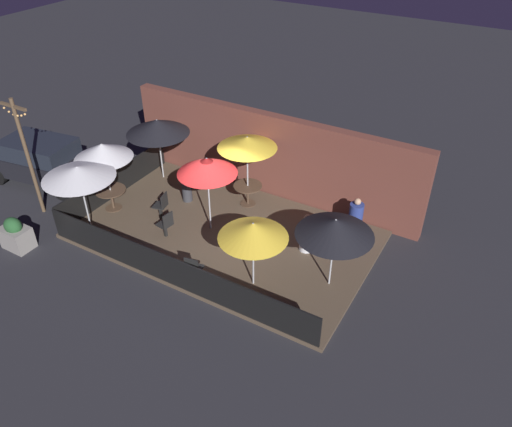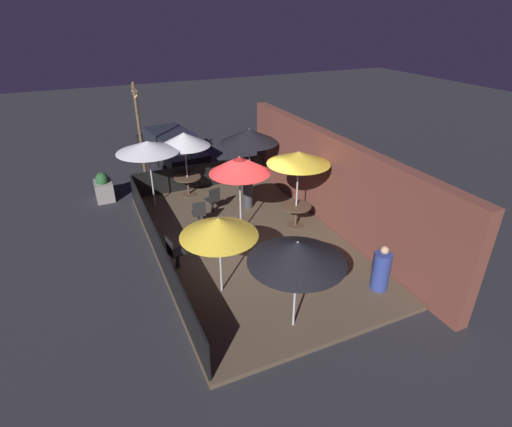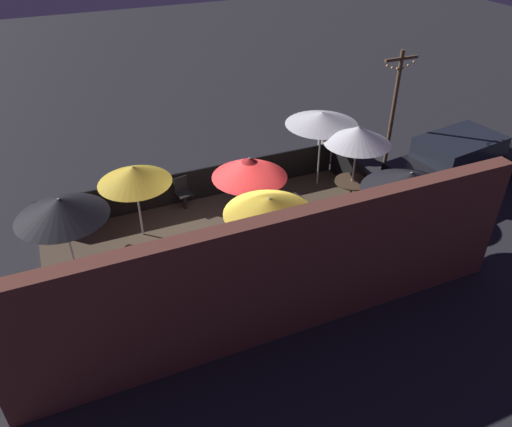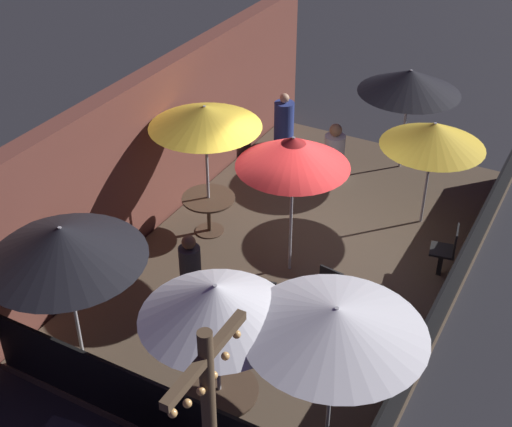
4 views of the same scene
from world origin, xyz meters
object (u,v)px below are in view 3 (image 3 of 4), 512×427
Objects in this scene: patio_umbrella_1 at (358,135)px; dining_table_1 at (352,185)px; patio_chair_2 at (302,207)px; parked_car_0 at (456,161)px; patio_chair_1 at (265,200)px; light_post at (393,109)px; patio_umbrella_0 at (269,206)px; planter_box at (333,144)px; patio_umbrella_6 at (250,167)px; patio_umbrella_4 at (60,208)px; dining_table_0 at (268,271)px; patio_umbrella_3 at (409,182)px; patio_umbrella_5 at (322,118)px; patio_umbrella_2 at (134,175)px; patron_0 at (104,332)px; patron_1 at (323,230)px; patron_2 at (133,270)px; patio_chair_0 at (183,192)px.

patio_umbrella_1 is 2.39× the size of dining_table_1.
patio_chair_2 is 0.20× the size of parked_car_0.
patio_umbrella_1 is at bearing 0.00° from patio_chair_1.
light_post is 2.48m from parked_car_0.
patio_chair_2 is at bearing -36.34° from patio_chair_1.
patio_umbrella_0 is 7.75m from parked_car_0.
planter_box is (-1.13, -2.87, -1.78)m from patio_umbrella_1.
patio_umbrella_6 is at bearing -99.78° from patio_umbrella_0.
patio_umbrella_1 is at bearing -178.48° from patio_umbrella_4.
dining_table_0 is at bearing 8.76° from parked_car_0.
planter_box is (-3.66, -2.52, -0.14)m from patio_chair_1.
patio_umbrella_4 is 2.25× the size of dining_table_0.
patio_umbrella_4 is at bearing -8.44° from parked_car_0.
patio_umbrella_5 reaches higher than patio_umbrella_3.
patio_umbrella_0 is 7.47m from planter_box.
patio_umbrella_2 reaches higher than patron_0.
patio_umbrella_1 is 1.37m from patio_umbrella_5.
patio_umbrella_3 is at bearing -147.35° from patron_1.
patio_umbrella_1 reaches higher than parked_car_0.
patio_umbrella_5 is 3.70m from patio_umbrella_6.
patio_umbrella_0 reaches higher than patron_2.
patio_umbrella_1 reaches higher than patron_2.
patio_umbrella_0 reaches higher than patio_umbrella_4.
dining_table_0 is at bearing 81.96° from patron_1.
patio_umbrella_1 is 1.05× the size of patio_umbrella_3.
dining_table_1 is at bearing -172.06° from patron_2.
patio_umbrella_2 is at bearing 152.00° from patio_chair_2.
patron_0 is 0.97× the size of patron_2.
patio_umbrella_0 is at bearing 122.99° from patio_umbrella_2.
patron_2 is (6.48, 1.22, -1.57)m from patio_umbrella_1.
patio_chair_1 is at bearing 10.47° from light_post.
patio_umbrella_3 is at bearing 58.83° from light_post.
patio_chair_1 is at bearing 124.15° from patio_chair_2.
patio_chair_0 is 2.34m from patio_chair_1.
patio_umbrella_1 reaches higher than patio_umbrella_3.
patron_1 is at bearing 166.27° from patio_umbrella_4.
patio_umbrella_2 is 2.24× the size of patio_chair_1.
parked_car_0 is (-6.06, 0.59, 0.24)m from patio_chair_1.
patron_1 is 4.65m from patron_2.
patio_chair_2 is at bearing -172.45° from patron_2.
patio_umbrella_0 is 1.99× the size of patron_2.
patio_chair_2 is (1.80, 0.37, -1.62)m from patio_umbrella_1.
patio_umbrella_6 reaches higher than patio_umbrella_5.
patron_2 is at bearing 139.16° from patio_umbrella_4.
patron_0 is at bearing 20.69° from dining_table_1.
patio_umbrella_6 is 1.86× the size of patron_1.
patio_chair_0 is 1.02× the size of patio_chair_2.
patio_umbrella_0 is 4.06m from patron_0.
patio_chair_0 is (0.76, -4.09, -0.05)m from dining_table_0.
dining_table_1 is at bearing -178.48° from patio_umbrella_4.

